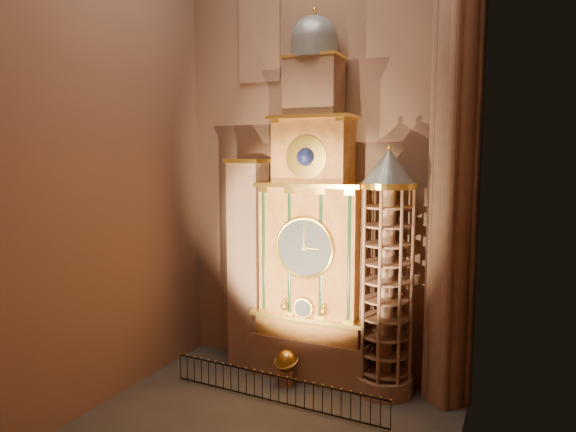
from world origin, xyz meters
The scene contains 11 objects.
floor centered at (0.00, 0.00, 0.00)m, with size 14.00×14.00×0.00m, color #383330.
wall_back centered at (0.00, 6.00, 11.00)m, with size 22.00×22.00×0.00m, color brown.
wall_left centered at (-7.00, 0.00, 11.00)m, with size 22.00×22.00×0.00m, color brown.
wall_right centered at (7.00, 0.00, 11.00)m, with size 22.00×22.00×0.00m, color brown.
astronomical_clock centered at (0.00, 4.96, 6.68)m, with size 5.60×2.41×16.70m.
portrait_tower centered at (-3.40, 4.98, 5.15)m, with size 1.80×1.60×10.20m.
stair_turret centered at (3.50, 4.70, 5.27)m, with size 2.50×2.50×10.80m.
gothic_pier centered at (6.10, 5.00, 11.00)m, with size 2.04×2.04×22.00m.
stained_glass_window centered at (-3.20, 5.92, 16.50)m, with size 2.20×0.14×5.20m.
celestial_globe centered at (-0.68, 3.53, 0.99)m, with size 1.34×1.29×1.65m.
iron_railing centered at (-0.41, 1.75, 0.64)m, with size 9.93×0.49×1.18m.
Camera 1 is at (8.64, -16.65, 10.30)m, focal length 32.00 mm.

